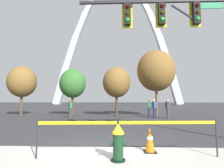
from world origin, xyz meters
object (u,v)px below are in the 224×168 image
(fire_hydrant, at_px, (118,142))
(monument_arch, at_px, (117,47))
(traffic_signal_gantry, at_px, (188,32))
(pedestrian_near_trees, at_px, (168,109))
(traffic_cone_by_hydrant, at_px, (150,140))
(pedestrian_standing_center, at_px, (70,108))
(pedestrian_walking_right, at_px, (154,108))
(pedestrian_walking_left, at_px, (149,108))

(fire_hydrant, bearing_deg, monument_arch, 90.52)
(traffic_signal_gantry, bearing_deg, pedestrian_near_trees, 81.41)
(fire_hydrant, relative_size, monument_arch, 0.02)
(monument_arch, bearing_deg, traffic_cone_by_hydrant, -88.59)
(pedestrian_standing_center, xyz_separation_m, pedestrian_walking_right, (7.21, 0.17, 0.00))
(fire_hydrant, xyz_separation_m, pedestrian_walking_left, (2.79, 12.13, 0.35))
(pedestrian_walking_left, bearing_deg, monument_arch, 93.89)
(monument_arch, xyz_separation_m, pedestrian_near_trees, (4.62, -50.81, -20.48))
(traffic_cone_by_hydrant, xyz_separation_m, traffic_signal_gantry, (1.91, 1.75, 3.91))
(traffic_cone_by_hydrant, xyz_separation_m, pedestrian_near_trees, (3.13, 9.79, 0.46))
(traffic_cone_by_hydrant, bearing_deg, pedestrian_walking_right, 78.45)
(pedestrian_standing_center, bearing_deg, traffic_cone_by_hydrant, -63.28)
(fire_hydrant, bearing_deg, pedestrian_near_trees, 69.04)
(monument_arch, height_order, pedestrian_walking_left, monument_arch)
(pedestrian_walking_right, bearing_deg, fire_hydrant, -105.28)
(fire_hydrant, relative_size, pedestrian_near_trees, 0.62)
(fire_hydrant, height_order, pedestrian_walking_left, pedestrian_walking_left)
(traffic_signal_gantry, distance_m, pedestrian_near_trees, 8.83)
(traffic_signal_gantry, xyz_separation_m, pedestrian_walking_right, (0.19, 8.56, -3.45))
(monument_arch, height_order, pedestrian_walking_right, monument_arch)
(fire_hydrant, xyz_separation_m, monument_arch, (-0.56, 61.40, 20.83))
(traffic_signal_gantry, height_order, pedestrian_walking_right, traffic_signal_gantry)
(monument_arch, relative_size, pedestrian_near_trees, 30.86)
(pedestrian_near_trees, bearing_deg, traffic_cone_by_hydrant, -107.72)
(pedestrian_walking_left, xyz_separation_m, pedestrian_near_trees, (1.27, -1.54, 0.00))
(pedestrian_walking_left, bearing_deg, traffic_signal_gantry, -89.69)
(pedestrian_walking_left, xyz_separation_m, pedestrian_standing_center, (-6.96, -1.19, 0.00))
(pedestrian_standing_center, relative_size, pedestrian_near_trees, 1.00)
(fire_hydrant, distance_m, monument_arch, 64.84)
(fire_hydrant, bearing_deg, pedestrian_walking_left, 77.04)
(monument_arch, distance_m, pedestrian_near_trees, 54.98)
(fire_hydrant, height_order, pedestrian_standing_center, pedestrian_standing_center)
(traffic_cone_by_hydrant, xyz_separation_m, pedestrian_walking_right, (2.11, 10.31, 0.46))
(pedestrian_standing_center, xyz_separation_m, pedestrian_near_trees, (8.23, -0.35, 0.00))
(pedestrian_walking_left, distance_m, pedestrian_walking_right, 1.04)
(fire_hydrant, height_order, monument_arch, monument_arch)
(traffic_cone_by_hydrant, bearing_deg, fire_hydrant, -139.00)
(traffic_cone_by_hydrant, relative_size, traffic_signal_gantry, 0.11)
(traffic_cone_by_hydrant, bearing_deg, monument_arch, 91.41)
(monument_arch, distance_m, pedestrian_standing_center, 54.58)
(fire_hydrant, relative_size, pedestrian_standing_center, 0.62)
(fire_hydrant, bearing_deg, traffic_cone_by_hydrant, 41.00)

